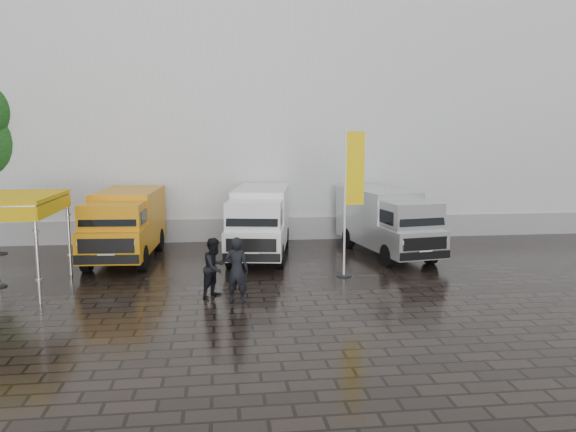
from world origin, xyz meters
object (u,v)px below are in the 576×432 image
person_front (237,270)px  person_tent (215,267)px  flagpole (350,193)px  wheelie_bin (403,228)px  van_white (260,223)px  van_yellow (125,226)px  van_silver (387,223)px

person_front → person_tent: person_front is taller
flagpole → wheelie_bin: 7.78m
wheelie_bin → van_white: bearing=-136.9°
van_yellow → flagpole: 8.63m
van_yellow → person_tent: (3.37, -5.27, -0.41)m
flagpole → person_tent: (-4.43, -1.90, -1.91)m
van_white → person_tent: bearing=-97.9°
flagpole → person_front: size_ratio=2.67×
wheelie_bin → person_front: (-7.74, -8.86, 0.42)m
van_white → flagpole: size_ratio=1.20×
person_front → van_yellow: bearing=-37.7°
wheelie_bin → flagpole: bearing=-101.9°
flagpole → person_front: bearing=-146.3°
van_white → wheelie_bin: (6.67, 2.85, -0.78)m
van_yellow → person_front: bearing=-52.7°
van_white → van_yellow: bearing=-169.3°
van_silver → person_tent: (-6.63, -4.99, -0.39)m
van_white → wheelie_bin: size_ratio=5.85×
van_yellow → wheelie_bin: (11.73, 2.95, -0.77)m
person_tent → flagpole: bearing=-28.5°
person_front → person_tent: bearing=-27.3°
van_silver → person_tent: van_silver is taller
flagpole → person_front: (-3.81, -2.54, -1.85)m
flagpole → person_tent: flagpole is taller
van_white → person_tent: 5.65m
van_silver → wheelie_bin: (1.73, 3.23, -0.75)m
van_silver → person_front: bearing=-146.6°
wheelie_bin → van_yellow: bearing=-146.0°
wheelie_bin → person_tent: size_ratio=0.59×
person_tent → van_white: bearing=20.8°
van_silver → wheelie_bin: bearing=52.1°
wheelie_bin → person_front: size_ratio=0.55×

